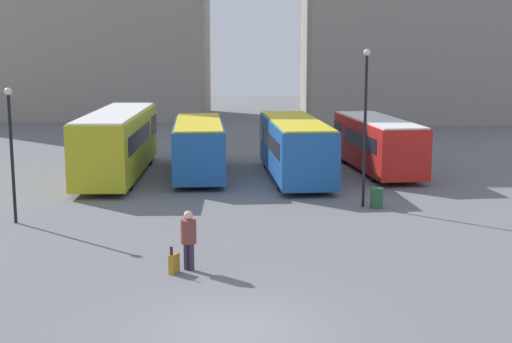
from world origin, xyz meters
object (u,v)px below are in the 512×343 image
Objects in this scene: bus_3 at (377,143)px; lamp_post_0 at (365,117)px; bus_0 at (118,141)px; lamp_post_1 at (11,143)px; bus_1 at (199,146)px; traveler at (189,235)px; bus_2 at (295,146)px; suitcase at (174,263)px; trash_bin at (377,198)px.

lamp_post_0 reaches higher than bus_3.
lamp_post_1 is at bearing 167.15° from bus_0.
bus_3 is (9.41, 1.26, 0.01)m from bus_1.
bus_0 is 6.50× the size of traveler.
bus_2 is 15.65m from traveler.
traveler is (-3.84, -15.17, -0.54)m from bus_2.
lamp_post_0 is at bearing 12.03° from lamp_post_1.
bus_0 is at bearing 81.18° from bus_2.
bus_1 is at bearing 59.44° from lamp_post_1.
suitcase is (-4.25, -15.48, -1.32)m from bus_2.
bus_3 is at bearing -70.92° from bus_2.
traveler is at bearing 178.86° from bus_1.
bus_2 is at bearing 111.29° from lamp_post_0.
suitcase is (-0.41, -0.31, -0.78)m from traveler.
suitcase is at bearing -165.01° from bus_0.
bus_0 reaches higher than bus_1.
bus_2 reaches higher than traveler.
suitcase is 0.13× the size of lamp_post_0.
lamp_post_0 is (11.61, -7.07, 1.95)m from bus_0.
bus_2 is 16.11m from suitcase.
bus_3 is 1.87× the size of lamp_post_1.
bus_0 is at bearing 89.34° from bus_1.
bus_1 is 16.02m from traveler.
bus_0 is 9.06m from bus_2.
suitcase is at bearing -130.16° from trash_bin.
lamp_post_1 reaches higher than bus_0.
traveler is 9.36m from lamp_post_1.
suitcase is 11.39m from trash_bin.
bus_1 is 12.03m from lamp_post_1.
bus_3 is 11.24× the size of trash_bin.
bus_1 is at bearing -87.32° from bus_0.
bus_2 is 1.07× the size of bus_3.
bus_3 is at bearing -2.25° from traveler.
bus_0 is 4.13m from bus_1.
bus_1 is 16.35m from suitcase.
bus_1 is 1.82× the size of lamp_post_1.
bus_2 is 14.59m from lamp_post_1.
suitcase is 9.45m from lamp_post_1.
lamp_post_0 is at bearing -13.19° from traveler.
bus_1 is (4.11, 0.32, -0.29)m from bus_0.
bus_3 reaches higher than traveler.
suitcase is at bearing 151.06° from traveler.
lamp_post_1 is at bearing 75.02° from traveler.
bus_3 is at bearing -87.42° from bus_1.
bus_2 is at bearing 40.72° from lamp_post_1.
bus_3 reaches higher than trash_bin.
lamp_post_0 is (-1.92, -8.65, 2.23)m from bus_3.
lamp_post_1 reaches higher than bus_1.
bus_1 is at bearing 27.43° from traveler.
trash_bin is at bearing -161.16° from bus_2.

